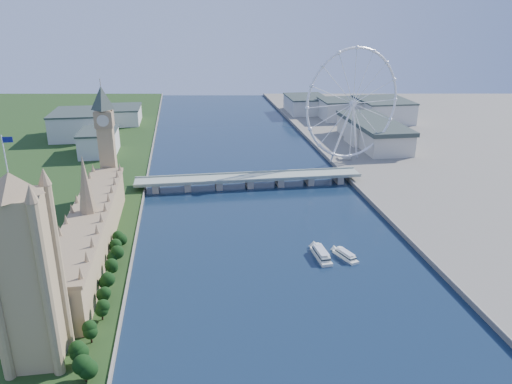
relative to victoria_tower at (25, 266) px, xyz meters
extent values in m
cube|color=tan|center=(0.00, 0.00, -8.49)|extent=(22.00, 22.00, 86.00)
pyramid|color=#937A59|center=(0.00, 0.00, 44.51)|extent=(28.16, 28.16, 10.00)
cylinder|color=silver|center=(0.00, 0.00, 52.51)|extent=(0.50, 0.50, 16.00)
cube|color=navy|center=(2.20, 0.00, 58.51)|extent=(4.00, 0.16, 2.40)
cube|color=tan|center=(7.00, 115.00, -37.49)|extent=(24.00, 200.00, 28.00)
cone|color=#937A59|center=(7.00, 115.00, -1.49)|extent=(12.00, 12.00, 40.00)
cube|color=tan|center=(7.00, 223.00, -11.49)|extent=(13.00, 13.00, 80.00)
cube|color=#937A59|center=(7.00, 223.00, 20.51)|extent=(15.00, 15.00, 14.00)
pyramid|color=#2D3833|center=(7.00, 223.00, 48.51)|extent=(20.02, 20.02, 20.00)
cube|color=gray|center=(135.00, 245.00, -45.99)|extent=(220.00, 22.00, 2.00)
cube|color=gray|center=(45.00, 245.00, -50.74)|extent=(6.00, 20.00, 7.50)
cube|color=gray|center=(75.00, 245.00, -50.74)|extent=(6.00, 20.00, 7.50)
cube|color=gray|center=(105.00, 245.00, -50.74)|extent=(6.00, 20.00, 7.50)
cube|color=gray|center=(135.00, 245.00, -50.74)|extent=(6.00, 20.00, 7.50)
cube|color=gray|center=(165.00, 245.00, -50.74)|extent=(6.00, 20.00, 7.50)
cube|color=gray|center=(195.00, 245.00, -50.74)|extent=(6.00, 20.00, 7.50)
cube|color=gray|center=(225.00, 245.00, -50.74)|extent=(6.00, 20.00, 7.50)
torus|color=silver|center=(255.00, 300.00, 13.51)|extent=(113.60, 39.12, 118.60)
cylinder|color=silver|center=(255.00, 300.00, 13.51)|extent=(7.25, 6.61, 6.00)
cube|color=gray|center=(252.00, 310.00, -50.49)|extent=(14.00, 10.00, 2.00)
cube|color=beige|center=(-25.00, 375.00, -38.49)|extent=(40.00, 60.00, 26.00)
cube|color=beige|center=(-65.00, 465.00, -35.49)|extent=(60.00, 80.00, 32.00)
cube|color=beige|center=(-15.00, 545.00, -40.49)|extent=(50.00, 70.00, 22.00)
cube|color=beige|center=(315.00, 525.00, -37.49)|extent=(60.00, 60.00, 28.00)
cube|color=beige|center=(375.00, 505.00, -36.49)|extent=(70.00, 90.00, 30.00)
cube|color=beige|center=(275.00, 585.00, -39.49)|extent=(60.00, 80.00, 24.00)
camera|label=1|loc=(74.39, -212.69, 109.25)|focal=35.00mm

